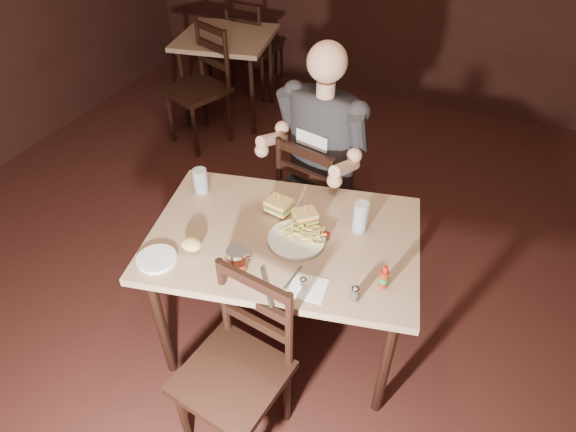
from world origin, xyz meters
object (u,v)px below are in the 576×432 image
at_px(bg_table, 226,45).
at_px(chair_near, 232,377).
at_px(main_table, 284,247).
at_px(hot_sauce, 384,277).
at_px(bg_chair_near, 196,90).
at_px(diner, 320,131).
at_px(glass_left, 201,181).
at_px(dinner_plate, 296,240).
at_px(side_plate, 157,260).
at_px(chair_far, 321,199).
at_px(glass_right, 360,217).
at_px(syrup_dispenser, 237,260).
at_px(bg_chair_far, 255,47).

bearing_deg(bg_table, chair_near, -60.66).
height_order(main_table, hot_sauce, hot_sauce).
distance_m(main_table, bg_chair_near, 2.26).
distance_m(diner, glass_left, 0.70).
distance_m(main_table, diner, 0.71).
xyz_separation_m(main_table, bg_chair_near, (-1.54, 1.64, -0.20)).
relative_size(main_table, bg_table, 1.50).
xyz_separation_m(dinner_plate, side_plate, (-0.52, -0.36, -0.00)).
distance_m(chair_far, hot_sauce, 1.07).
bearing_deg(diner, main_table, -70.49).
distance_m(chair_far, diner, 0.50).
bearing_deg(chair_far, diner, 90.00).
relative_size(glass_right, hot_sauce, 1.34).
bearing_deg(chair_near, bg_table, 128.12).
bearing_deg(bg_table, glass_right, -47.34).
relative_size(dinner_plate, glass_left, 1.91).
relative_size(diner, syrup_dispenser, 8.65).
distance_m(hot_sauce, side_plate, 0.99).
bearing_deg(glass_right, hot_sauce, -56.90).
relative_size(chair_near, diner, 0.94).
bearing_deg(main_table, chair_far, 95.35).
xyz_separation_m(chair_near, glass_left, (-0.55, 0.72, 0.39)).
xyz_separation_m(bg_table, side_plate, (1.10, -2.57, 0.10)).
bearing_deg(main_table, bg_chair_far, 119.37).
distance_m(glass_left, side_plate, 0.52).
relative_size(glass_right, side_plate, 0.92).
bearing_deg(glass_left, dinner_plate, -14.15).
bearing_deg(dinner_plate, glass_right, 38.74).
bearing_deg(chair_near, diner, 103.16).
bearing_deg(bg_chair_far, glass_left, 114.66).
distance_m(chair_far, glass_left, 0.82).
bearing_deg(bg_table, diner, -46.33).
relative_size(chair_far, bg_chair_far, 0.98).
height_order(bg_table, side_plate, side_plate).
relative_size(glass_left, syrup_dispenser, 1.22).
bearing_deg(chair_far, dinner_plate, 113.59).
bearing_deg(glass_left, diner, 48.85).
distance_m(bg_chair_far, hot_sauce, 3.54).
xyz_separation_m(bg_chair_far, side_plate, (1.10, -3.12, 0.30)).
bearing_deg(hot_sauce, diner, 126.93).
distance_m(main_table, hot_sauce, 0.54).
xyz_separation_m(chair_near, diner, (-0.10, 1.24, 0.51)).
bearing_deg(bg_chair_near, side_plate, -39.70).
relative_size(chair_near, glass_left, 6.65).
xyz_separation_m(main_table, glass_right, (0.31, 0.18, 0.16)).
bearing_deg(bg_chair_near, diner, -12.13).
xyz_separation_m(chair_far, glass_left, (-0.46, -0.57, 0.38)).
xyz_separation_m(dinner_plate, syrup_dispenser, (-0.17, -0.26, 0.05)).
xyz_separation_m(bg_chair_far, diner, (1.47, -2.09, 0.49)).
distance_m(bg_table, diner, 2.14).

